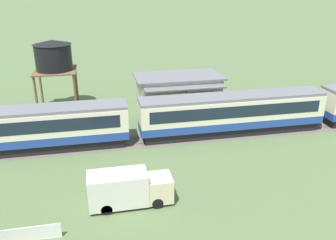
{
  "coord_description": "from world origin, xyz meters",
  "views": [
    {
      "loc": [
        -10.88,
        -33.06,
        15.3
      ],
      "look_at": [
        -4.09,
        -0.36,
        1.8
      ],
      "focal_mm": 38.0,
      "sensor_mm": 36.0,
      "label": 1
    }
  ],
  "objects": [
    {
      "name": "delivery_truck_cream",
      "position": [
        -9.28,
        -11.36,
        1.32
      ],
      "size": [
        5.97,
        2.02,
        2.6
      ],
      "color": "beige",
      "rests_on": "ground_plane"
    },
    {
      "name": "ground_plane",
      "position": [
        0.0,
        0.0,
        0.0
      ],
      "size": [
        600.0,
        600.0,
        0.0
      ],
      "primitive_type": "plane",
      "color": "#566B42"
    },
    {
      "name": "passenger_train",
      "position": [
        -7.39,
        -0.84,
        2.31
      ],
      "size": [
        81.04,
        3.09,
        4.17
      ],
      "color": "#234293",
      "rests_on": "ground_plane"
    },
    {
      "name": "railway_track",
      "position": [
        -7.11,
        -0.84,
        0.01
      ],
      "size": [
        144.81,
        3.6,
        0.04
      ],
      "color": "#665B51",
      "rests_on": "ground_plane"
    },
    {
      "name": "station_building",
      "position": [
        -1.18,
        7.44,
        2.16
      ],
      "size": [
        10.48,
        6.85,
        4.26
      ],
      "color": "#BCB293",
      "rests_on": "ground_plane"
    },
    {
      "name": "water_tower",
      "position": [
        -15.63,
        10.12,
        6.61
      ],
      "size": [
        4.87,
        4.87,
        8.55
      ],
      "color": "brown",
      "rests_on": "ground_plane"
    }
  ]
}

